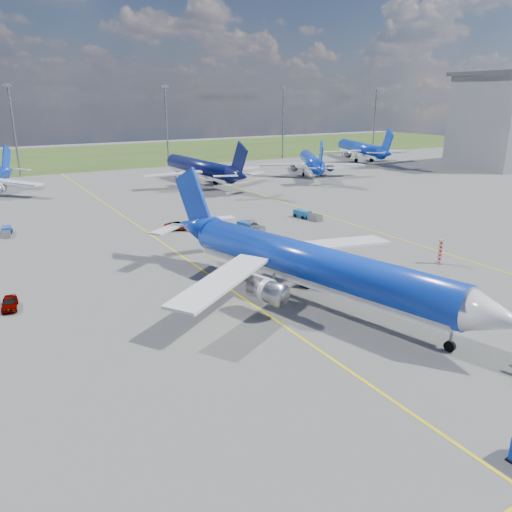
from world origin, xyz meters
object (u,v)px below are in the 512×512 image
bg_jet_ne (311,175)px  warning_post (440,252)px  service_car_a (9,303)px  service_car_c (254,226)px  baggage_tug_c (6,231)px  bg_jet_ene (360,161)px  bg_jet_n (200,184)px  service_car_b (179,226)px  baggage_tug_e (307,215)px  baggage_tug_w (250,227)px  main_airliner (310,302)px

bg_jet_ne → warning_post: bearing=95.2°
service_car_a → service_car_c: size_ratio=0.84×
service_car_c → baggage_tug_c: (-32.82, 16.25, -0.12)m
baggage_tug_c → bg_jet_ene: bearing=29.1°
bg_jet_n → baggage_tug_c: bearing=28.9°
service_car_a → service_car_c: service_car_c is taller
bg_jet_ne → bg_jet_n: bearing=26.4°
bg_jet_n → service_car_b: bearing=58.3°
service_car_b → baggage_tug_e: 21.57m
bg_jet_ene → baggage_tug_e: size_ratio=7.35×
service_car_b → service_car_c: 11.39m
baggage_tug_c → baggage_tug_e: size_ratio=0.81×
baggage_tug_e → bg_jet_ene: bearing=32.7°
baggage_tug_e → baggage_tug_c: bearing=152.7°
bg_jet_n → service_car_c: bearing=73.0°
baggage_tug_e → baggage_tug_w: bearing=179.2°
warning_post → bg_jet_n: 68.79m
warning_post → baggage_tug_w: warning_post is taller
bg_jet_ne → main_airliner: 85.61m
baggage_tug_e → main_airliner: bearing=-134.9°
baggage_tug_w → warning_post: bearing=-80.1°
service_car_a → bg_jet_n: bearing=59.8°
bg_jet_ne → service_car_a: size_ratio=10.95×
baggage_tug_w → service_car_a: bearing=-172.9°
bg_jet_n → service_car_c: bg_jet_n is taller
warning_post → bg_jet_n: bearing=90.7°
baggage_tug_c → service_car_a: bearing=-86.9°
warning_post → baggage_tug_e: bearing=90.1°
warning_post → service_car_a: (-46.59, 11.40, -0.92)m
bg_jet_n → main_airliner: size_ratio=0.95×
bg_jet_n → service_car_a: (-45.76, -57.36, 0.58)m
main_airliner → service_car_c: bearing=57.1°
baggage_tug_w → baggage_tug_c: bearing=138.5°
service_car_a → baggage_tug_c: 30.24m
warning_post → baggage_tug_w: 28.27m
bg_jet_n → baggage_tug_w: 44.61m
bg_jet_ene → service_car_c: 93.65m
bg_jet_ne → service_car_c: 59.03m
bg_jet_ne → service_car_a: 94.84m
baggage_tug_w → baggage_tug_c: (-32.33, 15.97, -0.05)m
bg_jet_ene → service_car_a: 130.21m
service_car_a → service_car_c: 37.74m
warning_post → bg_jet_n: size_ratio=0.07×
service_car_c → baggage_tug_c: bearing=164.6°
baggage_tug_w → baggage_tug_c: 36.06m
main_airliner → baggage_tug_e: size_ratio=7.54×
warning_post → main_airliner: main_airliner is taller
main_airliner → baggage_tug_w: (8.67, 27.34, 0.52)m
bg_jet_ne → baggage_tug_e: size_ratio=6.62×
service_car_a → service_car_b: bearing=46.3°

